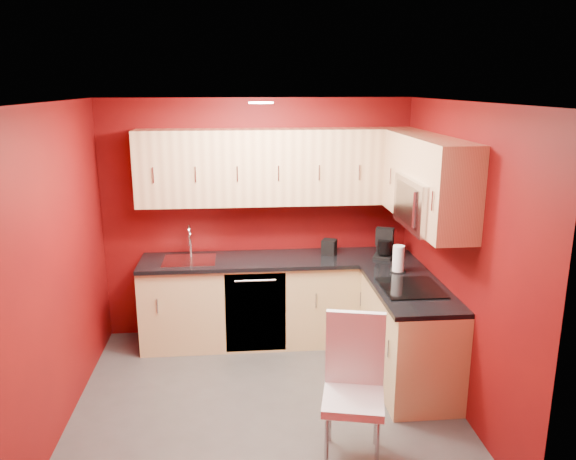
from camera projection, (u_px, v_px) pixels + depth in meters
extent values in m
plane|color=#454240|center=(266.00, 402.00, 4.79)|extent=(3.20, 3.20, 0.00)
plane|color=white|center=(263.00, 102.00, 4.16)|extent=(3.20, 3.20, 0.00)
plane|color=#6A0A0A|center=(257.00, 219.00, 5.92)|extent=(3.20, 0.00, 3.20)
plane|color=#6A0A0A|center=(279.00, 347.00, 3.03)|extent=(3.20, 0.00, 3.20)
plane|color=#6A0A0A|center=(58.00, 268.00, 4.33)|extent=(0.00, 3.00, 3.00)
plane|color=#6A0A0A|center=(458.00, 257.00, 4.62)|extent=(0.00, 3.00, 3.00)
cube|color=#D2B478|center=(279.00, 301.00, 5.86)|extent=(2.80, 0.60, 0.87)
cube|color=#D2B478|center=(409.00, 336.00, 5.04)|extent=(0.60, 1.30, 0.87)
cube|color=black|center=(279.00, 260.00, 5.73)|extent=(2.80, 0.63, 0.04)
cube|color=black|center=(410.00, 289.00, 4.91)|extent=(0.63, 1.27, 0.04)
cube|color=#E1B77F|center=(277.00, 167.00, 5.63)|extent=(2.80, 0.35, 0.75)
cube|color=#E1B77F|center=(410.00, 172.00, 5.29)|extent=(0.35, 0.57, 0.75)
cube|color=#E1B77F|center=(457.00, 195.00, 4.18)|extent=(0.35, 0.22, 0.75)
cube|color=#E1B77F|center=(436.00, 159.00, 4.60)|extent=(0.35, 0.76, 0.33)
cube|color=silver|center=(430.00, 204.00, 4.69)|extent=(0.40, 0.76, 0.42)
cube|color=black|center=(408.00, 204.00, 4.67)|extent=(0.02, 0.62, 0.33)
cylinder|color=silver|center=(414.00, 210.00, 4.45)|extent=(0.02, 0.02, 0.29)
cube|color=black|center=(411.00, 288.00, 4.87)|extent=(0.50, 0.55, 0.01)
cube|color=silver|center=(189.00, 261.00, 5.64)|extent=(0.52, 0.42, 0.02)
cylinder|color=silver|center=(190.00, 243.00, 5.80)|extent=(0.02, 0.02, 0.26)
torus|color=silver|center=(189.00, 232.00, 5.70)|extent=(0.02, 0.16, 0.16)
cylinder|color=silver|center=(189.00, 240.00, 5.64)|extent=(0.02, 0.02, 0.12)
cube|color=black|center=(256.00, 313.00, 5.55)|extent=(0.60, 0.02, 0.82)
cylinder|color=white|center=(261.00, 103.00, 4.45)|extent=(0.20, 0.20, 0.01)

